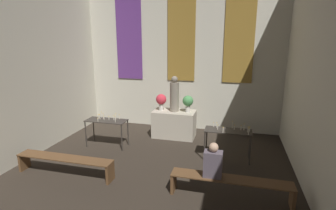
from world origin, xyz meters
name	(u,v)px	position (x,y,z in m)	size (l,w,h in m)	color
wall_back	(182,51)	(0.00, 11.54, 2.71)	(6.95, 0.16, 5.36)	beige
altar	(174,124)	(0.00, 10.51, 0.43)	(1.34, 0.75, 0.86)	#BCB29E
statue	(174,95)	(0.00, 10.51, 1.38)	(0.28, 0.28, 1.13)	gray
flower_vase_left	(161,100)	(-0.44, 10.51, 1.20)	(0.34, 0.34, 0.53)	beige
flower_vase_right	(188,102)	(0.44, 10.51, 1.20)	(0.34, 0.34, 0.53)	beige
candle_rack_left	(107,123)	(-1.74, 9.23, 0.70)	(1.20, 0.50, 1.00)	#332D28
candle_rack_right	(228,134)	(1.75, 9.23, 0.70)	(1.20, 0.50, 1.01)	#332D28
pew_back_left	(65,162)	(-1.87, 7.39, 0.34)	(2.35, 0.36, 0.45)	brown
pew_back_right	(230,183)	(1.87, 7.39, 0.34)	(2.35, 0.36, 0.45)	brown
person_seated	(213,162)	(1.52, 7.39, 0.76)	(0.36, 0.24, 0.71)	#564C56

